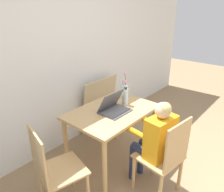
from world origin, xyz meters
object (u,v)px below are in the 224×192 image
at_px(chair_spare, 54,170).
at_px(person_seated, 156,137).
at_px(chair_occupied, 164,157).
at_px(laptop, 113,107).
at_px(water_bottle, 125,97).
at_px(flower_vase, 125,90).

relative_size(chair_spare, person_seated, 0.86).
xyz_separation_m(chair_occupied, laptop, (0.03, 0.68, 0.33)).
bearing_deg(chair_spare, laptop, -75.17).
height_order(chair_occupied, water_bottle, water_bottle).
distance_m(laptop, flower_vase, 0.42).
bearing_deg(water_bottle, chair_spare, -179.22).
relative_size(chair_occupied, chair_spare, 1.00).
xyz_separation_m(chair_spare, flower_vase, (1.23, 0.15, 0.38)).
xyz_separation_m(laptop, water_bottle, (0.23, 0.01, 0.05)).
height_order(chair_occupied, laptop, laptop).
xyz_separation_m(chair_spare, laptop, (0.84, 0.01, 0.33)).
distance_m(person_seated, flower_vase, 0.84).
xyz_separation_m(laptop, flower_vase, (0.39, 0.14, 0.06)).
height_order(chair_occupied, flower_vase, flower_vase).
bearing_deg(laptop, water_bottle, 1.82).
bearing_deg(chair_occupied, water_bottle, -103.01).
bearing_deg(person_seated, flower_vase, -112.39).
xyz_separation_m(chair_spare, person_seated, (0.83, -0.55, 0.17)).
bearing_deg(person_seated, laptop, -83.94).
height_order(person_seated, flower_vase, flower_vase).
bearing_deg(chair_spare, water_bottle, -74.82).
bearing_deg(person_seated, water_bottle, -105.57).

